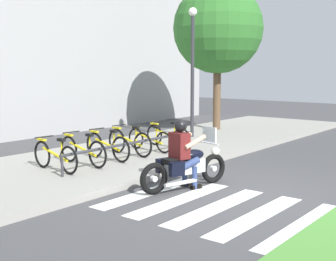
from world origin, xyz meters
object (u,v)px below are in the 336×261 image
(rider, at_px, (183,149))
(bicycle_2, at_px, (107,146))
(bicycle_5, at_px, (167,135))
(motorcycle, at_px, (186,166))
(bicycle_0, at_px, (55,156))
(bicycle_1, at_px, (83,151))
(bicycle_4, at_px, (149,139))
(tree_near_rack, at_px, (218,29))
(bicycle_3, at_px, (129,142))
(street_lamp, at_px, (192,61))
(bike_rack, at_px, (135,144))

(rider, relative_size, bicycle_2, 0.87)
(rider, distance_m, bicycle_5, 4.18)
(motorcycle, xyz_separation_m, rider, (-0.07, 0.02, 0.37))
(bicycle_0, bearing_deg, bicycle_1, -0.00)
(bicycle_0, bearing_deg, rider, -70.74)
(bicycle_4, distance_m, tree_near_rack, 6.20)
(rider, bearing_deg, tree_near_rack, 27.72)
(motorcycle, bearing_deg, bicycle_4, 52.53)
(bicycle_3, height_order, bicycle_5, bicycle_3)
(bicycle_1, height_order, tree_near_rack, tree_near_rack)
(street_lamp, height_order, tree_near_rack, tree_near_rack)
(rider, relative_size, bicycle_4, 0.86)
(bicycle_4, bearing_deg, tree_near_rack, 11.53)
(bicycle_2, distance_m, bicycle_3, 0.81)
(motorcycle, bearing_deg, bicycle_1, 95.02)
(bicycle_4, bearing_deg, street_lamp, 12.25)
(motorcycle, distance_m, bicycle_2, 2.90)
(bicycle_1, xyz_separation_m, bicycle_4, (2.43, 0.00, -0.02))
(bike_rack, xyz_separation_m, tree_near_rack, (6.31, 1.59, 3.29))
(bicycle_0, distance_m, bicycle_4, 3.24)
(bicycle_3, height_order, bicycle_4, bicycle_3)
(bicycle_2, distance_m, street_lamp, 5.08)
(bicycle_5, relative_size, bike_rack, 0.36)
(bicycle_4, distance_m, bike_rack, 1.34)
(bicycle_3, distance_m, bicycle_4, 0.81)
(tree_near_rack, bearing_deg, bicycle_4, -168.47)
(bicycle_1, height_order, street_lamp, street_lamp)
(bicycle_1, height_order, bike_rack, bicycle_1)
(bicycle_3, bearing_deg, bicycle_5, 0.04)
(rider, xyz_separation_m, bicycle_3, (1.44, 2.82, -0.32))
(bicycle_4, height_order, bike_rack, bicycle_4)
(bicycle_3, bearing_deg, street_lamp, 9.69)
(bicycle_0, relative_size, street_lamp, 0.38)
(rider, bearing_deg, bicycle_1, 93.56)
(bicycle_3, xyz_separation_m, bicycle_5, (1.62, 0.00, -0.02))
(bicycle_3, xyz_separation_m, bicycle_4, (0.81, 0.00, -0.03))
(bicycle_2, height_order, bike_rack, bicycle_2)
(bicycle_0, bearing_deg, bicycle_4, 0.02)
(tree_near_rack, bearing_deg, rider, -152.28)
(bicycle_2, height_order, bicycle_3, bicycle_3)
(street_lamp, bearing_deg, bicycle_5, -163.29)
(bicycle_0, distance_m, bicycle_1, 0.81)
(bicycle_5, bearing_deg, bicycle_3, -179.96)
(bicycle_4, distance_m, bicycle_5, 0.81)
(rider, height_order, bicycle_0, rider)
(bicycle_3, bearing_deg, motorcycle, -115.73)
(motorcycle, distance_m, bicycle_0, 3.04)
(bicycle_1, distance_m, bicycle_5, 3.24)
(rider, bearing_deg, bicycle_2, 77.32)
(bike_rack, bearing_deg, bicycle_3, 53.80)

